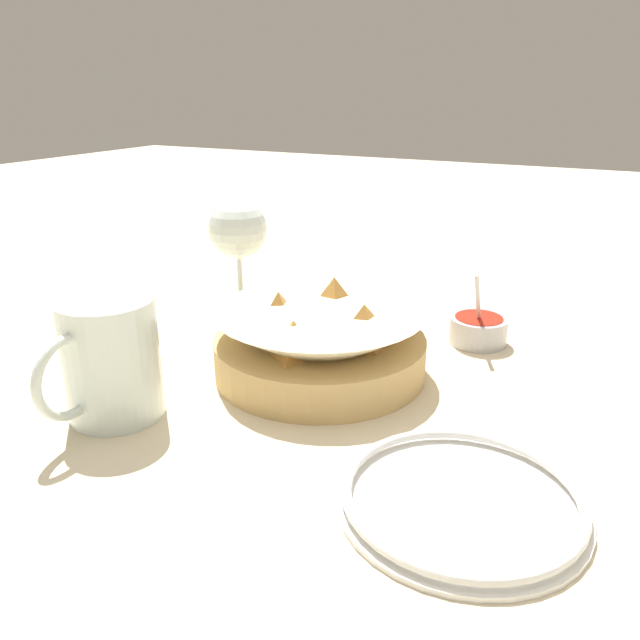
{
  "coord_description": "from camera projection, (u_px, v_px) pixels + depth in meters",
  "views": [
    {
      "loc": [
        0.54,
        0.25,
        0.3
      ],
      "look_at": [
        -0.01,
        -0.03,
        0.06
      ],
      "focal_mm": 35.0,
      "sensor_mm": 36.0,
      "label": 1
    }
  ],
  "objects": [
    {
      "name": "ground_plane",
      "position": [
        343.0,
        383.0,
        0.67
      ],
      "size": [
        4.0,
        4.0,
        0.0
      ],
      "primitive_type": "plane",
      "color": "beige"
    },
    {
      "name": "food_basket",
      "position": [
        320.0,
        343.0,
        0.68
      ],
      "size": [
        0.23,
        0.23,
        0.1
      ],
      "color": "tan",
      "rests_on": "ground_plane"
    },
    {
      "name": "sauce_cup",
      "position": [
        478.0,
        329.0,
        0.76
      ],
      "size": [
        0.07,
        0.07,
        0.1
      ],
      "color": "#B7B7BC",
      "rests_on": "ground_plane"
    },
    {
      "name": "wine_glass",
      "position": [
        238.0,
        234.0,
        0.81
      ],
      "size": [
        0.08,
        0.08,
        0.16
      ],
      "color": "silver",
      "rests_on": "ground_plane"
    },
    {
      "name": "beer_mug",
      "position": [
        111.0,
        363.0,
        0.58
      ],
      "size": [
        0.13,
        0.09,
        0.12
      ],
      "color": "silver",
      "rests_on": "ground_plane"
    },
    {
      "name": "side_plate",
      "position": [
        461.0,
        498.0,
        0.47
      ],
      "size": [
        0.19,
        0.19,
        0.01
      ],
      "color": "white",
      "rests_on": "ground_plane"
    }
  ]
}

